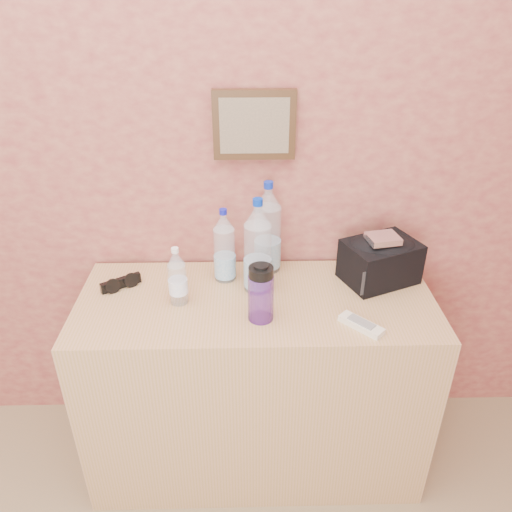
{
  "coord_description": "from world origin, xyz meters",
  "views": [
    {
      "loc": [
        0.31,
        0.18,
        1.88
      ],
      "look_at": [
        0.34,
        1.71,
        1.01
      ],
      "focal_mm": 35.0,
      "sensor_mm": 36.0,
      "label": 1
    }
  ],
  "objects_px": {
    "pet_small": "(178,279)",
    "foil_packet": "(383,239)",
    "dresser": "(256,382)",
    "pet_large_d": "(258,251)",
    "toiletry_bag": "(380,259)",
    "ac_remote": "(361,325)",
    "pet_large_b": "(224,249)",
    "pet_large_c": "(268,232)",
    "nalgene_bottle": "(261,293)",
    "sunglasses": "(121,283)"
  },
  "relations": [
    {
      "from": "pet_small",
      "to": "foil_packet",
      "type": "height_order",
      "value": "pet_small"
    },
    {
      "from": "dresser",
      "to": "pet_large_d",
      "type": "bearing_deg",
      "value": 83.99
    },
    {
      "from": "pet_large_d",
      "to": "pet_small",
      "type": "bearing_deg",
      "value": -163.88
    },
    {
      "from": "toiletry_bag",
      "to": "foil_packet",
      "type": "distance_m",
      "value": 0.11
    },
    {
      "from": "dresser",
      "to": "ac_remote",
      "type": "relative_size",
      "value": 8.33
    },
    {
      "from": "dresser",
      "to": "pet_small",
      "type": "relative_size",
      "value": 5.89
    },
    {
      "from": "pet_large_b",
      "to": "foil_packet",
      "type": "bearing_deg",
      "value": -4.73
    },
    {
      "from": "pet_large_c",
      "to": "foil_packet",
      "type": "height_order",
      "value": "pet_large_c"
    },
    {
      "from": "pet_large_b",
      "to": "pet_large_c",
      "type": "xyz_separation_m",
      "value": [
        0.17,
        0.07,
        0.03
      ]
    },
    {
      "from": "dresser",
      "to": "pet_large_c",
      "type": "relative_size",
      "value": 3.53
    },
    {
      "from": "pet_large_d",
      "to": "foil_packet",
      "type": "height_order",
      "value": "pet_large_d"
    },
    {
      "from": "nalgene_bottle",
      "to": "foil_packet",
      "type": "distance_m",
      "value": 0.51
    },
    {
      "from": "pet_large_b",
      "to": "nalgene_bottle",
      "type": "xyz_separation_m",
      "value": [
        0.13,
        -0.26,
        -0.03
      ]
    },
    {
      "from": "pet_small",
      "to": "sunglasses",
      "type": "xyz_separation_m",
      "value": [
        -0.23,
        0.1,
        -0.08
      ]
    },
    {
      "from": "dresser",
      "to": "foil_packet",
      "type": "distance_m",
      "value": 0.78
    },
    {
      "from": "sunglasses",
      "to": "toiletry_bag",
      "type": "bearing_deg",
      "value": -31.45
    },
    {
      "from": "pet_large_d",
      "to": "toiletry_bag",
      "type": "bearing_deg",
      "value": 6.37
    },
    {
      "from": "nalgene_bottle",
      "to": "sunglasses",
      "type": "xyz_separation_m",
      "value": [
        -0.53,
        0.21,
        -0.09
      ]
    },
    {
      "from": "ac_remote",
      "to": "toiletry_bag",
      "type": "distance_m",
      "value": 0.34
    },
    {
      "from": "pet_small",
      "to": "pet_large_d",
      "type": "bearing_deg",
      "value": 16.12
    },
    {
      "from": "ac_remote",
      "to": "foil_packet",
      "type": "xyz_separation_m",
      "value": [
        0.12,
        0.28,
        0.18
      ]
    },
    {
      "from": "ac_remote",
      "to": "nalgene_bottle",
      "type": "bearing_deg",
      "value": -144.53
    },
    {
      "from": "pet_small",
      "to": "ac_remote",
      "type": "xyz_separation_m",
      "value": [
        0.63,
        -0.17,
        -0.09
      ]
    },
    {
      "from": "pet_large_c",
      "to": "pet_small",
      "type": "xyz_separation_m",
      "value": [
        -0.33,
        -0.23,
        -0.07
      ]
    },
    {
      "from": "nalgene_bottle",
      "to": "foil_packet",
      "type": "height_order",
      "value": "nalgene_bottle"
    },
    {
      "from": "pet_large_d",
      "to": "pet_small",
      "type": "relative_size",
      "value": 1.65
    },
    {
      "from": "nalgene_bottle",
      "to": "ac_remote",
      "type": "relative_size",
      "value": 1.36
    },
    {
      "from": "dresser",
      "to": "foil_packet",
      "type": "height_order",
      "value": "foil_packet"
    },
    {
      "from": "foil_packet",
      "to": "pet_large_c",
      "type": "bearing_deg",
      "value": 164.01
    },
    {
      "from": "sunglasses",
      "to": "foil_packet",
      "type": "xyz_separation_m",
      "value": [
        0.99,
        0.01,
        0.17
      ]
    },
    {
      "from": "pet_small",
      "to": "foil_packet",
      "type": "relative_size",
      "value": 1.99
    },
    {
      "from": "pet_large_b",
      "to": "pet_large_d",
      "type": "xyz_separation_m",
      "value": [
        0.13,
        -0.08,
        0.03
      ]
    },
    {
      "from": "pet_large_b",
      "to": "pet_large_d",
      "type": "relative_size",
      "value": 0.81
    },
    {
      "from": "sunglasses",
      "to": "foil_packet",
      "type": "relative_size",
      "value": 1.39
    },
    {
      "from": "dresser",
      "to": "pet_large_b",
      "type": "xyz_separation_m",
      "value": [
        -0.12,
        0.15,
        0.55
      ]
    },
    {
      "from": "dresser",
      "to": "pet_large_b",
      "type": "bearing_deg",
      "value": 128.44
    },
    {
      "from": "foil_packet",
      "to": "sunglasses",
      "type": "bearing_deg",
      "value": -179.51
    },
    {
      "from": "pet_large_c",
      "to": "sunglasses",
      "type": "bearing_deg",
      "value": -167.16
    },
    {
      "from": "pet_large_c",
      "to": "sunglasses",
      "type": "height_order",
      "value": "pet_large_c"
    },
    {
      "from": "toiletry_bag",
      "to": "nalgene_bottle",
      "type": "bearing_deg",
      "value": -175.77
    },
    {
      "from": "nalgene_bottle",
      "to": "foil_packet",
      "type": "relative_size",
      "value": 1.91
    },
    {
      "from": "dresser",
      "to": "sunglasses",
      "type": "xyz_separation_m",
      "value": [
        -0.51,
        0.09,
        0.43
      ]
    },
    {
      "from": "nalgene_bottle",
      "to": "toiletry_bag",
      "type": "distance_m",
      "value": 0.53
    },
    {
      "from": "dresser",
      "to": "pet_large_c",
      "type": "height_order",
      "value": "pet_large_c"
    },
    {
      "from": "foil_packet",
      "to": "ac_remote",
      "type": "bearing_deg",
      "value": -113.32
    },
    {
      "from": "nalgene_bottle",
      "to": "pet_small",
      "type": "bearing_deg",
      "value": 160.22
    },
    {
      "from": "pet_large_d",
      "to": "ac_remote",
      "type": "xyz_separation_m",
      "value": [
        0.35,
        -0.25,
        -0.15
      ]
    },
    {
      "from": "pet_large_b",
      "to": "foil_packet",
      "type": "xyz_separation_m",
      "value": [
        0.59,
        -0.05,
        0.06
      ]
    },
    {
      "from": "dresser",
      "to": "nalgene_bottle",
      "type": "bearing_deg",
      "value": -83.32
    },
    {
      "from": "dresser",
      "to": "sunglasses",
      "type": "bearing_deg",
      "value": 169.99
    }
  ]
}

